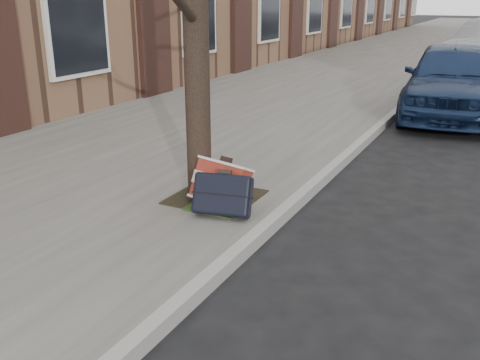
% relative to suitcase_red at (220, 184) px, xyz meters
% --- Properties ---
extents(ground, '(120.00, 120.00, 0.00)m').
position_rel_suitcase_red_xyz_m(ground, '(1.85, -1.03, -0.35)').
color(ground, black).
rests_on(ground, ground).
extents(near_sidewalk, '(5.00, 70.00, 0.12)m').
position_rel_suitcase_red_xyz_m(near_sidewalk, '(-1.85, 13.97, -0.29)').
color(near_sidewalk, slate).
rests_on(near_sidewalk, ground).
extents(dirt_patch, '(0.85, 0.85, 0.02)m').
position_rel_suitcase_red_xyz_m(dirt_patch, '(-0.15, 0.17, -0.22)').
color(dirt_patch, black).
rests_on(dirt_patch, near_sidewalk).
extents(suitcase_red, '(0.66, 0.46, 0.46)m').
position_rel_suitcase_red_xyz_m(suitcase_red, '(0.00, 0.00, 0.00)').
color(suitcase_red, maroon).
rests_on(suitcase_red, near_sidewalk).
extents(suitcase_navy, '(0.61, 0.44, 0.44)m').
position_rel_suitcase_red_xyz_m(suitcase_navy, '(0.15, -0.21, -0.01)').
color(suitcase_navy, black).
rests_on(suitcase_navy, near_sidewalk).
extents(car_near_front, '(1.94, 4.10, 1.35)m').
position_rel_suitcase_red_xyz_m(car_near_front, '(1.45, 6.07, 0.33)').
color(car_near_front, '#142344').
rests_on(car_near_front, ground).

